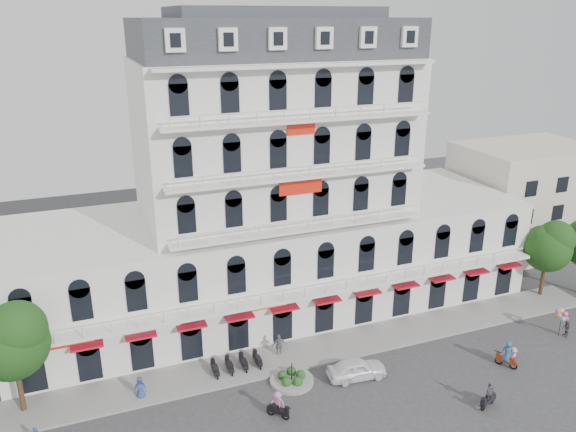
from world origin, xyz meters
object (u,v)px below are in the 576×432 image
Objects in this scene: rider_east at (507,354)px; balloon_vendor at (564,322)px; rider_northeast at (489,395)px; rider_center at (278,404)px; parked_car at (357,369)px.

rider_east is 0.90× the size of balloon_vendor.
rider_east is 1.11× the size of rider_northeast.
rider_center is at bearing 54.67° from rider_east.
balloon_vendor is (11.77, 5.01, 0.38)m from rider_northeast.
rider_northeast is at bearing -126.69° from parked_car.
rider_east is at bearing -163.92° from rider_northeast.
rider_northeast is 12.79m from balloon_vendor.
parked_car is 18.60m from balloon_vendor.
rider_east reaches higher than rider_center.
rider_center is 25.48m from balloon_vendor.
balloon_vendor reaches higher than parked_car.
rider_northeast reaches higher than parked_car.
parked_car is at bearing 62.63° from rider_center.
rider_east is 18.14m from rider_center.
rider_center is (-18.12, 0.85, -0.06)m from rider_east.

